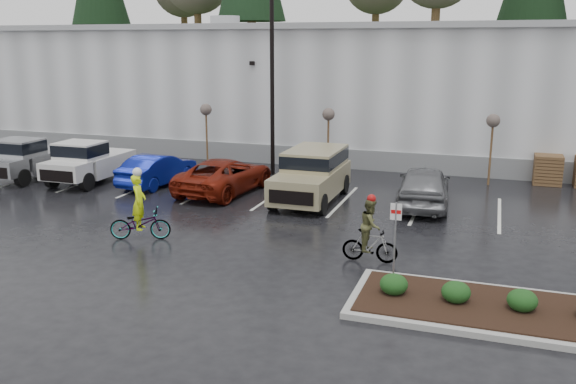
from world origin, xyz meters
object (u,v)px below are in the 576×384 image
(cyclist_olive, at_px, (370,237))
(pickup_silver, at_px, (33,157))
(car_red, at_px, (225,175))
(suv_tan, at_px, (311,176))
(pallet_stack_a, at_px, (548,169))
(car_blue, at_px, (158,169))
(sapling_east, at_px, (493,125))
(sapling_west, at_px, (206,113))
(cyclist_hivis, at_px, (140,217))
(pickup_white, at_px, (94,160))
(fire_lane_sign, at_px, (395,232))
(lamppost, at_px, (272,55))
(sapling_mid, at_px, (328,118))
(car_grey, at_px, (424,186))

(cyclist_olive, bearing_deg, pickup_silver, 67.83)
(car_red, distance_m, suv_tan, 3.92)
(pallet_stack_a, bearing_deg, car_blue, -160.69)
(car_red, bearing_deg, sapling_east, -148.52)
(sapling_west, bearing_deg, cyclist_hivis, -74.00)
(pickup_white, bearing_deg, pallet_stack_a, 16.87)
(cyclist_olive, bearing_deg, cyclist_hivis, 90.07)
(cyclist_hivis, bearing_deg, sapling_east, -61.87)
(fire_lane_sign, bearing_deg, lamppost, 123.46)
(sapling_mid, height_order, suv_tan, sapling_mid)
(sapling_west, bearing_deg, pickup_white, -123.56)
(sapling_mid, bearing_deg, car_red, -121.69)
(sapling_east, bearing_deg, cyclist_hivis, -131.87)
(lamppost, height_order, sapling_west, lamppost)
(car_grey, bearing_deg, sapling_west, -26.22)
(car_grey, xyz_separation_m, cyclist_olive, (-0.75, -6.79, -0.06))
(sapling_west, relative_size, pickup_silver, 0.62)
(pickup_silver, bearing_deg, sapling_east, 14.42)
(pallet_stack_a, xyz_separation_m, fire_lane_sign, (-4.70, -13.80, 0.73))
(pickup_silver, xyz_separation_m, suv_tan, (13.75, -0.07, 0.05))
(pickup_silver, bearing_deg, cyclist_olive, -19.69)
(pickup_silver, distance_m, pickup_white, 3.20)
(sapling_east, bearing_deg, pallet_stack_a, 21.80)
(pallet_stack_a, xyz_separation_m, car_red, (-13.16, -6.12, 0.06))
(sapling_east, bearing_deg, pickup_silver, -165.58)
(pallet_stack_a, distance_m, pickup_white, 20.72)
(fire_lane_sign, relative_size, car_red, 0.42)
(sapling_east, height_order, car_blue, sapling_east)
(suv_tan, height_order, cyclist_hivis, cyclist_hivis)
(car_red, bearing_deg, lamppost, -93.25)
(sapling_west, xyz_separation_m, sapling_east, (14.00, 0.00, 0.00))
(pickup_silver, height_order, car_red, pickup_silver)
(sapling_west, height_order, sapling_mid, same)
(sapling_east, bearing_deg, car_red, -154.36)
(fire_lane_sign, height_order, car_blue, fire_lane_sign)
(sapling_east, bearing_deg, pickup_white, -163.87)
(sapling_west, xyz_separation_m, pickup_white, (-3.32, -5.01, -1.75))
(car_blue, xyz_separation_m, cyclist_olive, (10.99, -6.68, 0.05))
(pallet_stack_a, distance_m, pickup_silver, 23.85)
(suv_tan, distance_m, cyclist_hivis, 7.55)
(pickup_white, distance_m, suv_tan, 10.57)
(car_red, height_order, suv_tan, suv_tan)
(sapling_mid, bearing_deg, sapling_east, 0.00)
(sapling_mid, xyz_separation_m, car_grey, (5.14, -4.71, -1.91))
(pickup_silver, relative_size, car_red, 0.98)
(sapling_east, xyz_separation_m, pallet_stack_a, (2.50, 1.00, -2.05))
(cyclist_hivis, distance_m, cyclist_olive, 7.51)
(sapling_mid, height_order, pickup_white, sapling_mid)
(car_blue, bearing_deg, pickup_white, 8.75)
(car_blue, bearing_deg, sapling_mid, -138.54)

